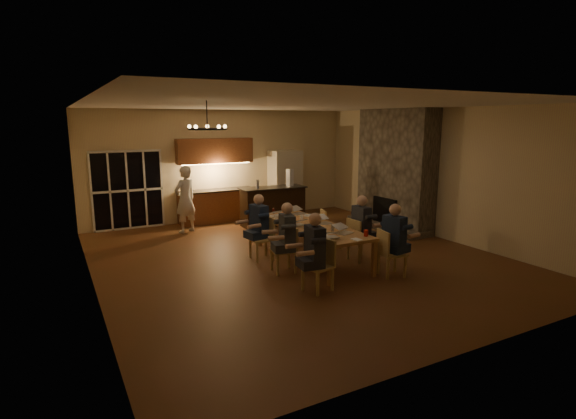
{
  "coord_description": "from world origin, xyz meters",
  "views": [
    {
      "loc": [
        -4.53,
        -8.03,
        2.87
      ],
      "look_at": [
        -0.06,
        0.3,
        1.01
      ],
      "focal_mm": 28.0,
      "sensor_mm": 36.0,
      "label": 1
    }
  ],
  "objects_px": {
    "chandelier": "(207,129)",
    "can_cola": "(273,211)",
    "laptop_c": "(297,220)",
    "redcup_far": "(285,210)",
    "person_right_near": "(394,240)",
    "laptop_d": "(323,218)",
    "standing_person": "(185,199)",
    "person_left_far": "(259,226)",
    "mug_front": "(318,228)",
    "laptop_e": "(275,211)",
    "refrigerator": "(285,183)",
    "bar_island": "(273,206)",
    "redcup_near": "(366,233)",
    "bar_blender": "(290,178)",
    "person_right_mid": "(361,228)",
    "mug_mid": "(302,217)",
    "chair_left_mid": "(283,250)",
    "person_left_mid": "(287,238)",
    "plate_left": "(322,236)",
    "plate_far": "(310,215)",
    "chair_left_near": "(318,266)",
    "chair_right_far": "(332,229)",
    "chair_left_far": "(261,239)",
    "person_left_near": "(315,253)",
    "can_silver": "(332,230)",
    "redcup_mid": "(286,221)",
    "laptop_b": "(345,228)",
    "mug_back": "(276,217)",
    "dining_table": "(311,242)"
  },
  "relations": [
    {
      "from": "bar_blender",
      "to": "laptop_c",
      "type": "bearing_deg",
      "value": -133.76
    },
    {
      "from": "laptop_d",
      "to": "redcup_far",
      "type": "bearing_deg",
      "value": 93.98
    },
    {
      "from": "person_left_far",
      "to": "redcup_near",
      "type": "relative_size",
      "value": 11.5
    },
    {
      "from": "dining_table",
      "to": "laptop_c",
      "type": "height_order",
      "value": "laptop_c"
    },
    {
      "from": "chair_left_far",
      "to": "chandelier",
      "type": "distance_m",
      "value": 3.01
    },
    {
      "from": "refrigerator",
      "to": "laptop_c",
      "type": "bearing_deg",
      "value": -114.79
    },
    {
      "from": "laptop_c",
      "to": "laptop_e",
      "type": "bearing_deg",
      "value": -98.6
    },
    {
      "from": "person_left_mid",
      "to": "plate_left",
      "type": "distance_m",
      "value": 0.67
    },
    {
      "from": "chair_left_far",
      "to": "laptop_c",
      "type": "xyz_separation_m",
      "value": [
        0.62,
        -0.43,
        0.42
      ]
    },
    {
      "from": "laptop_c",
      "to": "mug_mid",
      "type": "distance_m",
      "value": 0.57
    },
    {
      "from": "person_right_near",
      "to": "laptop_d",
      "type": "xyz_separation_m",
      "value": [
        -0.57,
        1.56,
        0.17
      ]
    },
    {
      "from": "chandelier",
      "to": "laptop_d",
      "type": "height_order",
      "value": "chandelier"
    },
    {
      "from": "mug_mid",
      "to": "redcup_mid",
      "type": "xyz_separation_m",
      "value": [
        -0.5,
        -0.19,
        0.01
      ]
    },
    {
      "from": "redcup_far",
      "to": "plate_left",
      "type": "height_order",
      "value": "redcup_far"
    },
    {
      "from": "chair_right_far",
      "to": "person_right_mid",
      "type": "distance_m",
      "value": 1.1
    },
    {
      "from": "laptop_c",
      "to": "redcup_far",
      "type": "xyz_separation_m",
      "value": [
        0.4,
        1.32,
        -0.05
      ]
    },
    {
      "from": "mug_front",
      "to": "laptop_e",
      "type": "bearing_deg",
      "value": 95.59
    },
    {
      "from": "bar_island",
      "to": "person_right_near",
      "type": "bearing_deg",
      "value": -86.53
    },
    {
      "from": "chair_left_near",
      "to": "chair_left_mid",
      "type": "relative_size",
      "value": 1.0
    },
    {
      "from": "person_right_mid",
      "to": "redcup_mid",
      "type": "relative_size",
      "value": 11.5
    },
    {
      "from": "can_cola",
      "to": "bar_blender",
      "type": "xyz_separation_m",
      "value": [
        1.38,
        1.75,
        0.51
      ]
    },
    {
      "from": "chair_left_far",
      "to": "chair_right_far",
      "type": "xyz_separation_m",
      "value": [
        1.79,
        0.02,
        0.0
      ]
    },
    {
      "from": "person_left_far",
      "to": "mug_back",
      "type": "height_order",
      "value": "person_left_far"
    },
    {
      "from": "person_right_mid",
      "to": "redcup_far",
      "type": "distance_m",
      "value": 2.09
    },
    {
      "from": "chandelier",
      "to": "bar_blender",
      "type": "height_order",
      "value": "chandelier"
    },
    {
      "from": "person_left_near",
      "to": "mug_front",
      "type": "bearing_deg",
      "value": 152.69
    },
    {
      "from": "chair_left_near",
      "to": "chair_right_far",
      "type": "bearing_deg",
      "value": 127.28
    },
    {
      "from": "bar_island",
      "to": "redcup_far",
      "type": "relative_size",
      "value": 15.33
    },
    {
      "from": "bar_blender",
      "to": "person_right_mid",
      "type": "bearing_deg",
      "value": -112.88
    },
    {
      "from": "person_right_mid",
      "to": "laptop_b",
      "type": "bearing_deg",
      "value": 120.94
    },
    {
      "from": "person_left_far",
      "to": "can_silver",
      "type": "height_order",
      "value": "person_left_far"
    },
    {
      "from": "mug_mid",
      "to": "person_right_near",
      "type": "bearing_deg",
      "value": -69.93
    },
    {
      "from": "can_silver",
      "to": "bar_blender",
      "type": "relative_size",
      "value": 0.25
    },
    {
      "from": "chandelier",
      "to": "can_cola",
      "type": "relative_size",
      "value": 5.28
    },
    {
      "from": "plate_far",
      "to": "chair_left_near",
      "type": "bearing_deg",
      "value": -117.89
    },
    {
      "from": "person_right_near",
      "to": "person_left_far",
      "type": "xyz_separation_m",
      "value": [
        -1.76,
        2.21,
        0.0
      ]
    },
    {
      "from": "chair_left_mid",
      "to": "laptop_e",
      "type": "distance_m",
      "value": 1.73
    },
    {
      "from": "bar_blender",
      "to": "chair_left_mid",
      "type": "bearing_deg",
      "value": -137.95
    },
    {
      "from": "chair_right_far",
      "to": "person_left_near",
      "type": "relative_size",
      "value": 0.64
    },
    {
      "from": "person_left_near",
      "to": "person_right_near",
      "type": "height_order",
      "value": "same"
    },
    {
      "from": "chair_left_far",
      "to": "person_left_near",
      "type": "relative_size",
      "value": 0.64
    },
    {
      "from": "standing_person",
      "to": "laptop_c",
      "type": "distance_m",
      "value": 3.76
    },
    {
      "from": "laptop_d",
      "to": "can_silver",
      "type": "distance_m",
      "value": 0.8
    },
    {
      "from": "laptop_c",
      "to": "plate_left",
      "type": "bearing_deg",
      "value": 80.67
    },
    {
      "from": "standing_person",
      "to": "person_left_far",
      "type": "bearing_deg",
      "value": 80.01
    },
    {
      "from": "laptop_c",
      "to": "redcup_far",
      "type": "relative_size",
      "value": 2.67
    },
    {
      "from": "chair_right_far",
      "to": "laptop_c",
      "type": "xyz_separation_m",
      "value": [
        -1.17,
        -0.45,
        0.42
      ]
    },
    {
      "from": "refrigerator",
      "to": "bar_island",
      "type": "height_order",
      "value": "refrigerator"
    },
    {
      "from": "redcup_near",
      "to": "chandelier",
      "type": "bearing_deg",
      "value": 168.32
    },
    {
      "from": "person_right_near",
      "to": "redcup_far",
      "type": "xyz_separation_m",
      "value": [
        -0.74,
        2.99,
        0.12
      ]
    }
  ]
}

